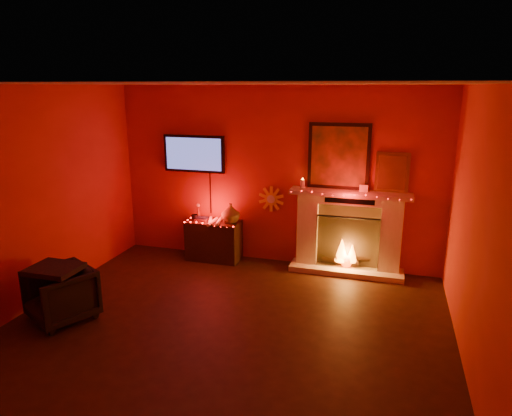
{
  "coord_description": "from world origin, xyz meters",
  "views": [
    {
      "loc": [
        1.66,
        -4.1,
        2.69
      ],
      "look_at": [
        -0.06,
        1.7,
        1.06
      ],
      "focal_mm": 32.0,
      "sensor_mm": 36.0,
      "label": 1
    }
  ],
  "objects": [
    {
      "name": "room",
      "position": [
        0.0,
        0.0,
        1.35
      ],
      "size": [
        5.0,
        5.0,
        5.0
      ],
      "color": "black",
      "rests_on": "ground"
    },
    {
      "name": "fireplace",
      "position": [
        1.14,
        2.39,
        0.72
      ],
      "size": [
        1.72,
        0.4,
        2.18
      ],
      "color": "beige",
      "rests_on": "floor"
    },
    {
      "name": "tv",
      "position": [
        -1.3,
        2.45,
        1.65
      ],
      "size": [
        1.0,
        0.07,
        1.24
      ],
      "color": "black",
      "rests_on": "room"
    },
    {
      "name": "sunburst_clock",
      "position": [
        -0.05,
        2.48,
        1.0
      ],
      "size": [
        0.4,
        0.03,
        0.4
      ],
      "color": "gold",
      "rests_on": "room"
    },
    {
      "name": "console_table",
      "position": [
        -0.9,
        2.26,
        0.38
      ],
      "size": [
        0.85,
        0.52,
        0.94
      ],
      "color": "black",
      "rests_on": "floor"
    },
    {
      "name": "armchair",
      "position": [
        -1.93,
        -0.06,
        0.31
      ],
      "size": [
        0.92,
        0.92,
        0.63
      ],
      "primitive_type": "imported",
      "rotation": [
        0.0,
        0.0,
        -0.49
      ],
      "color": "black",
      "rests_on": "floor"
    }
  ]
}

